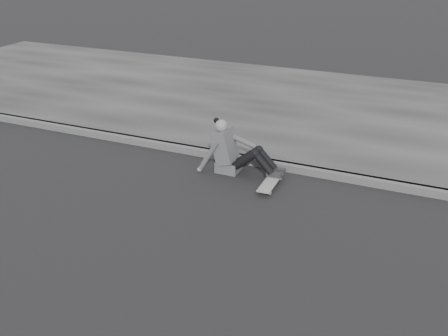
# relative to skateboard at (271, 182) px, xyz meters

# --- Properties ---
(ground) EXTENTS (80.00, 80.00, 0.00)m
(ground) POSITION_rel_skateboard_xyz_m (0.96, -1.94, -0.07)
(ground) COLOR black
(ground) RESTS_ON ground
(curb) EXTENTS (24.00, 0.16, 0.12)m
(curb) POSITION_rel_skateboard_xyz_m (0.96, 0.64, -0.01)
(curb) COLOR #505050
(curb) RESTS_ON ground
(sidewalk) EXTENTS (24.00, 6.00, 0.12)m
(sidewalk) POSITION_rel_skateboard_xyz_m (0.96, 3.66, -0.01)
(sidewalk) COLOR #353535
(sidewalk) RESTS_ON ground
(skateboard) EXTENTS (0.20, 0.78, 0.09)m
(skateboard) POSITION_rel_skateboard_xyz_m (0.00, 0.00, 0.00)
(skateboard) COLOR #A3A49E
(skateboard) RESTS_ON ground
(seated_woman) EXTENTS (1.38, 0.46, 0.88)m
(seated_woman) POSITION_rel_skateboard_xyz_m (-0.73, 0.25, 0.29)
(seated_woman) COLOR #4B4B4D
(seated_woman) RESTS_ON ground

